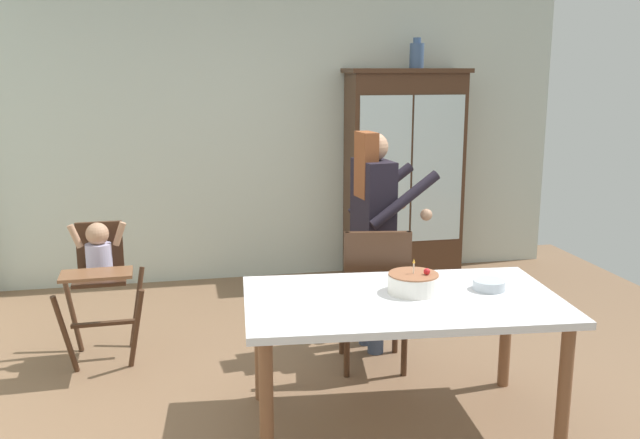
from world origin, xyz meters
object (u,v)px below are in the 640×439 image
Objects in this scene: dining_table at (402,312)px; serving_bowl at (489,285)px; birthday_cake at (413,283)px; dining_chair_far_side at (375,290)px; china_cabinet at (404,174)px; ceramic_vase at (417,55)px; high_chair_with_toddler at (99,266)px; adult_person at (374,214)px.

serving_bowl is (0.51, 0.03, 0.11)m from dining_table.
birthday_cake is 0.68m from dining_chair_far_side.
dining_chair_far_side is at bearing -113.06° from china_cabinet.
china_cabinet is at bearing 71.42° from dining_table.
ceramic_vase is 3.38m from high_chair_with_toddler.
china_cabinet reaches higher than dining_table.
china_cabinet is 2.80m from birthday_cake.
china_cabinet is 2.04× the size of high_chair_with_toddler.
china_cabinet is 1.09m from ceramic_vase.
adult_person is at bearing 109.38° from serving_bowl.
ceramic_vase is 3.24m from dining_table.
ceramic_vase is at bearing -33.48° from adult_person.
dining_chair_far_side is (-0.03, 0.63, -0.24)m from birthday_cake.
china_cabinet is 1.27× the size of adult_person.
high_chair_with_toddler is (-2.61, -1.47, -0.32)m from china_cabinet.
birthday_cake is at bearing -109.22° from ceramic_vase.
high_chair_with_toddler is 1.87m from adult_person.
china_cabinet is at bearing -30.90° from adult_person.
high_chair_with_toddler is at bearing 143.17° from dining_table.
china_cabinet reaches higher than serving_bowl.
dining_chair_far_side is (1.74, -0.57, -0.10)m from high_chair_with_toddler.
serving_bowl is at bearing -98.54° from china_cabinet.
dining_table is (-0.92, -2.73, -0.32)m from china_cabinet.
ceramic_vase is 2.17m from adult_person.
ceramic_vase reaches higher than dining_table.
adult_person is 5.47× the size of birthday_cake.
high_chair_with_toddler is at bearing 150.67° from serving_bowl.
high_chair_with_toddler reaches higher than serving_bowl.
birthday_cake is 0.29× the size of dining_chair_far_side.
serving_bowl is at bearing 3.16° from dining_table.
china_cabinet is 10.77× the size of serving_bowl.
serving_bowl is at bearing -100.48° from ceramic_vase.
adult_person is 1.59× the size of dining_chair_far_side.
high_chair_with_toddler is 0.54× the size of dining_table.
ceramic_vase reaches higher than high_chair_with_toddler.
china_cabinet is 2.90m from dining_table.
serving_bowl is (-0.50, -2.71, -1.29)m from ceramic_vase.
ceramic_vase is 0.15× the size of dining_table.
china_cabinet is at bearing -177.76° from ceramic_vase.
dining_chair_far_side is (-0.09, -0.37, -0.41)m from adult_person.
birthday_cake is (1.77, -1.20, 0.14)m from high_chair_with_toddler.
adult_person reaches higher than serving_bowl.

